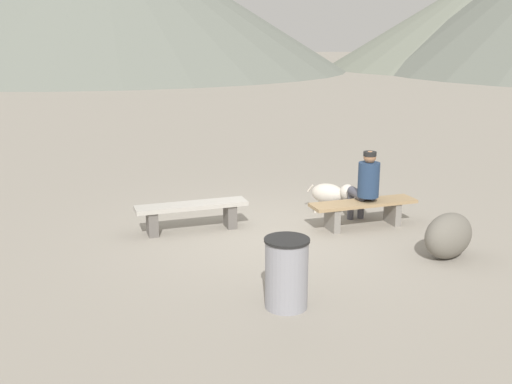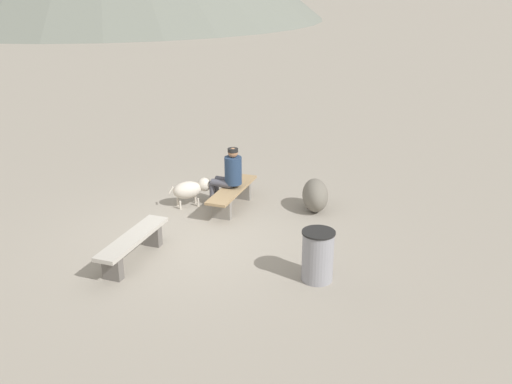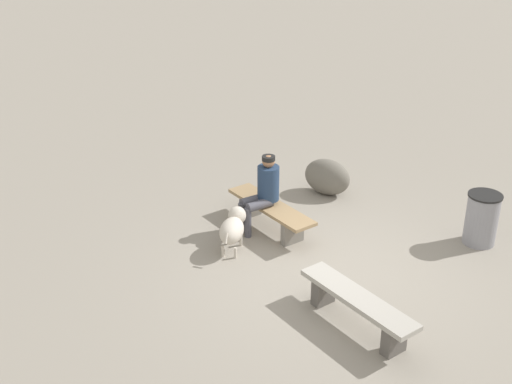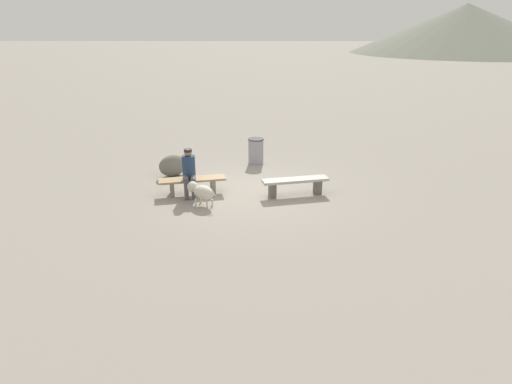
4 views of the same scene
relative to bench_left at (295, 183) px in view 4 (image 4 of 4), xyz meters
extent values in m
cube|color=gray|center=(1.28, -0.32, -0.35)|extent=(210.00, 210.00, 0.06)
cube|color=#605B56|center=(-0.62, -0.15, -0.13)|extent=(0.22, 0.34, 0.39)
cube|color=#605B56|center=(0.62, 0.15, -0.13)|extent=(0.22, 0.34, 0.39)
cube|color=#B2ADA3|center=(0.00, 0.00, 0.10)|extent=(1.83, 0.79, 0.07)
cube|color=gray|center=(2.25, -0.16, -0.13)|extent=(0.20, 0.40, 0.38)
cube|color=gray|center=(3.33, 0.10, -0.13)|extent=(0.20, 0.40, 0.38)
cube|color=#A3845B|center=(2.79, -0.03, 0.08)|extent=(1.84, 0.85, 0.05)
cylinder|color=navy|center=(2.86, -0.01, 0.47)|extent=(0.35, 0.35, 0.57)
sphere|color=#A3704C|center=(2.86, -0.01, 0.84)|extent=(0.20, 0.20, 0.20)
cylinder|color=black|center=(2.86, -0.01, 0.90)|extent=(0.21, 0.21, 0.07)
cylinder|color=#4C4C56|center=(2.92, 0.22, 0.18)|extent=(0.22, 0.46, 0.15)
cylinder|color=#4C4C56|center=(2.88, 0.44, -0.07)|extent=(0.11, 0.11, 0.51)
cylinder|color=#4C4C56|center=(2.73, 0.19, 0.18)|extent=(0.22, 0.46, 0.15)
cylinder|color=#4C4C56|center=(2.69, 0.41, -0.07)|extent=(0.11, 0.11, 0.51)
ellipsoid|color=beige|center=(2.37, 0.80, 0.03)|extent=(0.70, 0.63, 0.36)
sphere|color=beige|center=(2.68, 0.59, 0.10)|extent=(0.28, 0.28, 0.28)
cylinder|color=beige|center=(2.59, 0.77, -0.24)|extent=(0.04, 0.04, 0.18)
cylinder|color=beige|center=(2.48, 0.61, -0.24)|extent=(0.04, 0.04, 0.18)
cylinder|color=beige|center=(2.27, 0.99, -0.24)|extent=(0.04, 0.04, 0.18)
cylinder|color=beige|center=(2.16, 0.83, -0.24)|extent=(0.04, 0.04, 0.18)
cylinder|color=beige|center=(2.09, 0.99, 0.08)|extent=(0.12, 0.09, 0.15)
cylinder|color=gray|center=(1.14, -2.86, 0.08)|extent=(0.49, 0.49, 0.80)
cylinder|color=black|center=(1.14, -2.86, 0.50)|extent=(0.52, 0.52, 0.03)
ellipsoid|color=#6B665B|center=(3.63, -1.50, 0.00)|extent=(1.00, 0.91, 0.65)
cone|color=gray|center=(-28.64, -59.85, 3.20)|extent=(33.40, 33.40, 7.06)
camera|label=1|loc=(0.25, -9.10, 2.73)|focal=41.44mm
camera|label=2|loc=(-6.17, -6.53, 4.30)|focal=40.95mm
camera|label=3|loc=(-5.98, 3.86, 4.94)|focal=47.08mm
camera|label=4|loc=(0.78, 11.19, 4.05)|focal=30.97mm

